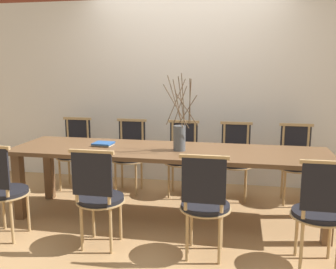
{
  "coord_description": "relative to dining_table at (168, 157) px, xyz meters",
  "views": [
    {
      "loc": [
        0.69,
        -3.57,
        1.55
      ],
      "look_at": [
        0.0,
        0.0,
        0.87
      ],
      "focal_mm": 40.0,
      "sensor_mm": 36.0,
      "label": 1
    }
  ],
  "objects": [
    {
      "name": "ground_plane",
      "position": [
        0.0,
        0.0,
        -0.64
      ],
      "size": [
        16.0,
        16.0,
        0.0
      ],
      "primitive_type": "plane",
      "color": "#A87F51"
    },
    {
      "name": "wall_rear",
      "position": [
        0.0,
        1.27,
        0.96
      ],
      "size": [
        12.0,
        0.06,
        3.2
      ],
      "color": "silver",
      "rests_on": "ground_plane"
    },
    {
      "name": "dining_table",
      "position": [
        0.0,
        0.0,
        0.0
      ],
      "size": [
        3.16,
        0.82,
        0.72
      ],
      "color": "brown",
      "rests_on": "ground_plane"
    },
    {
      "name": "chair_near_leftend",
      "position": [
        -1.36,
        -0.74,
        -0.16
      ],
      "size": [
        0.42,
        0.42,
        0.89
      ],
      "color": "black",
      "rests_on": "ground_plane"
    },
    {
      "name": "chair_near_left",
      "position": [
        -0.45,
        -0.74,
        -0.16
      ],
      "size": [
        0.42,
        0.42,
        0.89
      ],
      "color": "black",
      "rests_on": "ground_plane"
    },
    {
      "name": "chair_near_center",
      "position": [
        0.44,
        -0.74,
        -0.16
      ],
      "size": [
        0.42,
        0.42,
        0.89
      ],
      "color": "black",
      "rests_on": "ground_plane"
    },
    {
      "name": "chair_near_right",
      "position": [
        1.31,
        -0.74,
        -0.16
      ],
      "size": [
        0.42,
        0.42,
        0.89
      ],
      "color": "black",
      "rests_on": "ground_plane"
    },
    {
      "name": "chair_far_leftend",
      "position": [
        -1.35,
        0.74,
        -0.16
      ],
      "size": [
        0.42,
        0.42,
        0.89
      ],
      "rotation": [
        0.0,
        0.0,
        3.14
      ],
      "color": "black",
      "rests_on": "ground_plane"
    },
    {
      "name": "chair_far_left",
      "position": [
        -0.63,
        0.74,
        -0.16
      ],
      "size": [
        0.42,
        0.42,
        0.89
      ],
      "rotation": [
        0.0,
        0.0,
        3.14
      ],
      "color": "black",
      "rests_on": "ground_plane"
    },
    {
      "name": "chair_far_center",
      "position": [
        0.03,
        0.74,
        -0.16
      ],
      "size": [
        0.42,
        0.42,
        0.89
      ],
      "rotation": [
        0.0,
        0.0,
        3.14
      ],
      "color": "black",
      "rests_on": "ground_plane"
    },
    {
      "name": "chair_far_right",
      "position": [
        0.66,
        0.74,
        -0.16
      ],
      "size": [
        0.42,
        0.42,
        0.89
      ],
      "rotation": [
        0.0,
        0.0,
        3.14
      ],
      "color": "black",
      "rests_on": "ground_plane"
    },
    {
      "name": "chair_far_rightend",
      "position": [
        1.33,
        0.74,
        -0.16
      ],
      "size": [
        0.42,
        0.42,
        0.89
      ],
      "rotation": [
        0.0,
        0.0,
        3.14
      ],
      "color": "black",
      "rests_on": "ground_plane"
    },
    {
      "name": "vase_centerpiece",
      "position": [
        0.12,
        -0.03,
        0.24
      ],
      "size": [
        0.33,
        0.35,
        0.75
      ],
      "color": "#4C5156",
      "rests_on": "dining_table"
    },
    {
      "name": "book_stack",
      "position": [
        -0.7,
        0.05,
        0.1
      ],
      "size": [
        0.22,
        0.19,
        0.03
      ],
      "color": "beige",
      "rests_on": "dining_table"
    }
  ]
}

